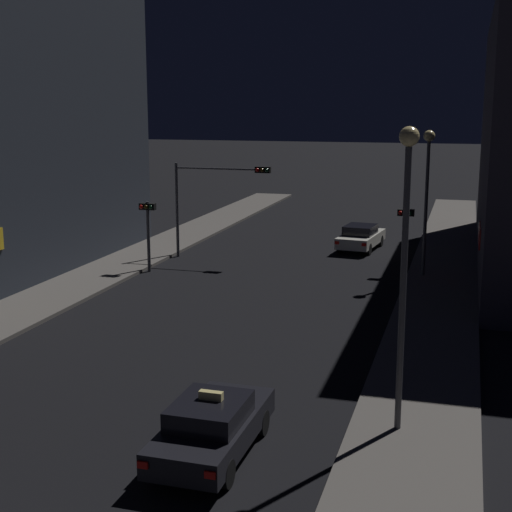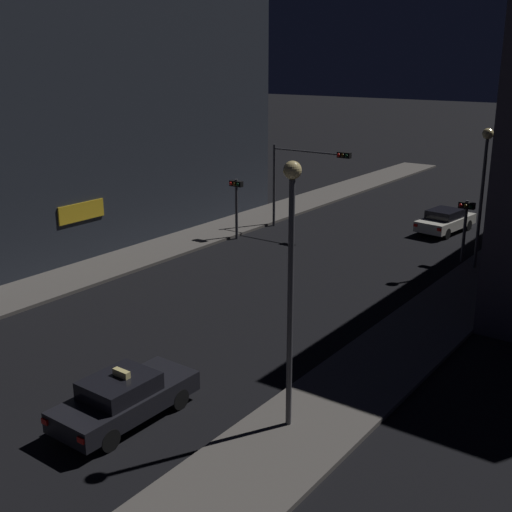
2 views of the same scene
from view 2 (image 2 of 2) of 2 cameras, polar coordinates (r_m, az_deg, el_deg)
name	(u,v)px [view 2 (image 2 of 2)]	position (r m, az deg, el deg)	size (l,w,h in m)	color
sidewalk_left	(235,225)	(40.79, -1.87, 2.69)	(3.23, 58.44, 0.15)	#5B5651
sidewalk_right	(492,272)	(33.85, 19.77, -1.35)	(3.23, 58.44, 0.15)	#5B5651
building_facade_left	(84,104)	(39.94, -14.69, 12.60)	(9.63, 23.29, 14.92)	#282D38
taxi	(124,397)	(19.68, -11.34, -11.92)	(1.87, 4.47, 1.62)	black
far_car	(445,221)	(40.79, 16.09, 2.97)	(2.30, 4.63, 1.42)	silver
traffic_light_overhead	(303,170)	(39.08, 4.12, 7.48)	(5.23, 0.42, 5.05)	#47474C
traffic_light_left_kerb	(236,196)	(37.41, -1.74, 5.21)	(0.80, 0.42, 3.48)	#47474C
traffic_light_right_kerb	(466,218)	(34.76, 17.71, 3.18)	(0.80, 0.42, 3.21)	#47474C
street_lamp_near_block	(291,259)	(17.22, 3.05, -0.22)	(0.48, 0.48, 7.47)	#47474C
street_lamp_far_block	(484,172)	(33.05, 19.17, 6.89)	(0.52, 0.52, 6.78)	#47474C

